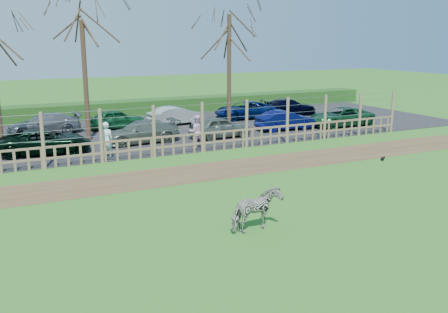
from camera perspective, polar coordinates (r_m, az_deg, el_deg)
name	(u,v)px	position (r m, az deg, el deg)	size (l,w,h in m)	color
ground	(230,206)	(16.98, 0.69, -5.71)	(120.00, 120.00, 0.00)	#50923A
dirt_strip	(181,174)	(20.92, -4.88, -2.06)	(34.00, 2.80, 0.01)	brown
asphalt	(120,134)	(30.23, -11.81, 2.53)	(44.00, 13.00, 0.04)	#232326
hedge	(94,110)	(36.89, -14.61, 5.13)	(46.00, 2.00, 1.10)	#1E4716
fence	(154,141)	(23.95, -7.97, 1.80)	(30.16, 0.16, 2.50)	brown
tree_mid	(84,51)	(28.32, -15.76, 11.49)	(4.80, 4.80, 6.83)	#3D2B1E
tree_right	(229,43)	(31.71, 0.60, 12.80)	(4.80, 4.80, 7.35)	#3D2B1E
zebra	(256,210)	(14.69, 3.72, -6.15)	(0.70, 1.54, 1.30)	gray
visitor_a	(106,140)	(24.03, -13.32, 1.84)	(0.63, 0.41, 1.72)	#BDEDE5
visitor_b	(197,132)	(25.53, -3.14, 2.85)	(0.84, 0.65, 1.72)	#EBB3DB
crow	(383,159)	(24.34, 17.67, -0.24)	(0.24, 0.18, 0.19)	black
car_2	(45,142)	(25.87, -19.73, 1.62)	(1.99, 4.32, 1.20)	black
car_3	(141,132)	(27.27, -9.45, 2.80)	(1.68, 4.13, 1.20)	#5E685D
car_4	(220,127)	(28.30, -0.46, 3.37)	(1.42, 3.52, 1.20)	#5D685D
car_5	(285,120)	(30.98, 7.00, 4.14)	(1.27, 3.64, 1.20)	#080E53
car_6	(341,117)	(32.96, 13.20, 4.43)	(1.99, 4.32, 1.20)	#19522C
car_9	(44,124)	(31.23, -19.88, 3.51)	(1.68, 4.13, 1.20)	slate
car_10	(116,119)	(31.93, -12.20, 4.21)	(1.42, 3.52, 1.20)	#14582C
car_11	(176,115)	(32.82, -5.56, 4.69)	(1.27, 3.64, 1.20)	silver
car_12	(245,110)	(35.20, 2.40, 5.32)	(1.99, 4.32, 1.20)	#06174F
car_13	(289,107)	(37.03, 7.45, 5.62)	(1.68, 4.13, 1.20)	black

